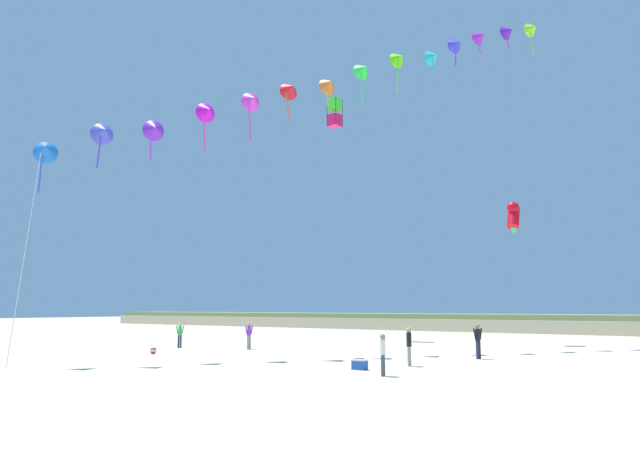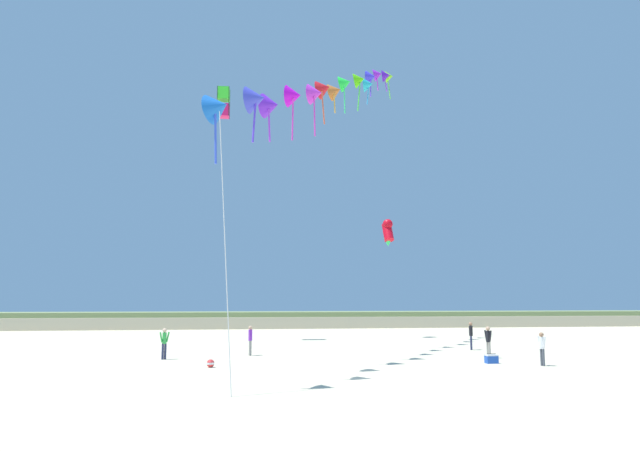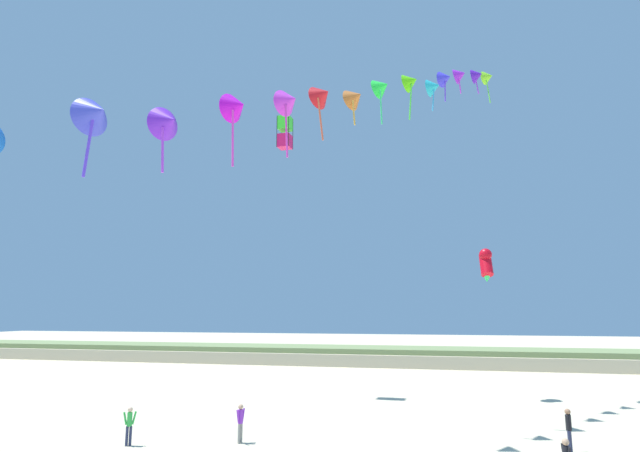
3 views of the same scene
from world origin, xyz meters
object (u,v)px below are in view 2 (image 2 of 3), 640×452
Objects in this scene: person_far_right at (471,334)px; large_kite_mid_trail at (223,103)px; large_kite_low_lead at (388,231)px; person_near_left at (542,346)px; person_mid_center at (488,340)px; person_far_left at (250,338)px; beach_cooler at (491,359)px; person_near_right at (164,341)px; beach_ball at (211,363)px.

large_kite_mid_trail reaches higher than person_far_right.
person_near_left is at bearing -86.91° from large_kite_low_lead.
person_mid_center reaches higher than person_far_left.
person_far_right is 2.96× the size of beach_cooler.
person_near_left is 0.95× the size of person_far_left.
person_near_right is 0.65× the size of large_kite_mid_trail.
beach_cooler is at bearing -1.67° from beach_ball.
beach_ball is at bearing -58.40° from person_near_right.
large_kite_mid_trail reaches higher than person_near_left.
beach_ball is at bearing -125.40° from large_kite_low_lead.
large_kite_mid_trail is 29.50m from beach_cooler.
person_far_left is (-12.42, 3.49, -0.02)m from person_mid_center.
person_far_right reaches higher than person_mid_center.
person_near_right is 0.96× the size of person_mid_center.
large_kite_low_lead is at bearing 88.04° from beach_cooler.
person_near_right is 22.97m from large_kite_mid_trail.
beach_ball is (-15.23, 1.81, -0.71)m from person_near_left.
person_far_left is 5.94m from beach_ball.
large_kite_low_lead is 21.99m from beach_cooler.
large_kite_mid_trail is (-14.05, -1.71, 10.01)m from large_kite_low_lead.
person_near_right is at bearing 173.25° from person_mid_center.
beach_ball is at bearing 173.23° from person_near_left.
person_far_left is at bearing 152.48° from beach_cooler.
beach_cooler is at bearing -15.64° from person_near_right.
person_far_right reaches higher than person_near_left.
person_far_left is 0.70× the size of large_kite_low_lead.
person_far_left is at bearing 150.97° from person_near_left.
person_mid_center is (-0.82, 3.86, 0.07)m from person_near_left.
person_mid_center is at bearing -15.69° from person_far_left.
large_kite_low_lead reaches higher than person_mid_center.
large_kite_low_lead reaches higher than beach_cooler.
large_kite_mid_trail is at bearing 79.84° from person_near_right.
person_near_left is 0.97× the size of person_near_right.
person_near_right is 18.42m from person_far_right.
beach_ball is at bearing -109.77° from person_far_left.
person_near_right reaches higher than person_near_left.
person_mid_center is 19.45m from large_kite_low_lead.
large_kite_low_lead is (-1.61, 12.68, 7.93)m from person_far_right.
beach_ball is (-14.07, -19.80, -8.73)m from large_kite_low_lead.
person_far_right is at bearing 9.58° from person_near_right.
person_mid_center is 2.76m from beach_cooler.
person_far_right is 0.70× the size of large_kite_mid_trail.
beach_cooler is at bearing 142.63° from person_near_left.
large_kite_low_lead is at bearing 93.09° from person_near_left.
person_far_right is at bearing 87.17° from person_near_left.
large_kite_mid_trail is at bearing 144.98° from person_far_right.
person_near_right is 0.69× the size of large_kite_low_lead.
person_far_left is at bearing -81.08° from large_kite_mid_trail.
person_mid_center is at bearing -104.02° from person_far_right.
large_kite_mid_trail is at bearing -173.06° from large_kite_low_lead.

